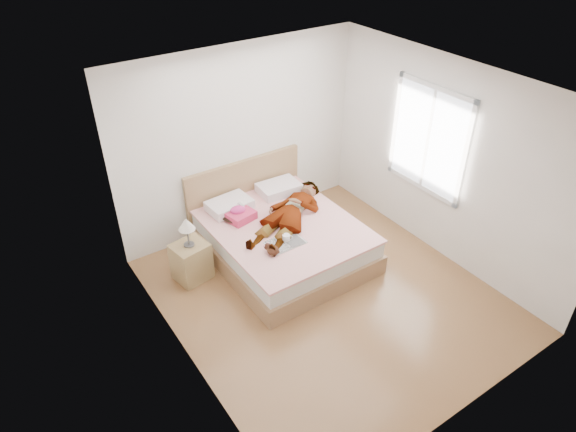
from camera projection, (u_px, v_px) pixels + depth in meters
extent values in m
plane|color=#57361B|center=(327.00, 295.00, 6.28)|extent=(4.00, 4.00, 0.00)
imported|color=white|center=(290.00, 210.00, 6.72)|extent=(1.78, 1.43, 0.23)
ellipsoid|color=black|center=(235.00, 213.00, 6.80)|extent=(0.45, 0.54, 0.08)
cube|color=silver|center=(241.00, 205.00, 6.72)|extent=(0.08, 0.10, 0.05)
plane|color=white|center=(339.00, 90.00, 4.83)|extent=(4.00, 4.00, 0.00)
plane|color=white|center=(240.00, 140.00, 6.93)|extent=(3.60, 0.00, 3.60)
plane|color=silver|center=(484.00, 316.00, 4.18)|extent=(3.60, 0.00, 3.60)
plane|color=silver|center=(178.00, 266.00, 4.71)|extent=(0.00, 4.00, 4.00)
plane|color=silver|center=(445.00, 162.00, 6.39)|extent=(0.00, 4.00, 4.00)
cube|color=white|center=(428.00, 140.00, 6.48)|extent=(0.02, 1.10, 1.30)
cube|color=silver|center=(465.00, 157.00, 6.08)|extent=(0.04, 0.06, 1.42)
cube|color=silver|center=(396.00, 124.00, 6.87)|extent=(0.04, 0.06, 1.42)
cube|color=silver|center=(421.00, 186.00, 6.86)|extent=(0.04, 1.22, 0.06)
cube|color=silver|center=(437.00, 87.00, 6.10)|extent=(0.04, 1.22, 0.06)
cube|color=silver|center=(428.00, 140.00, 6.47)|extent=(0.03, 0.04, 1.30)
cube|color=brown|center=(284.00, 248.00, 6.86)|extent=(1.78, 2.08, 0.26)
cube|color=silver|center=(284.00, 233.00, 6.72)|extent=(1.70, 2.00, 0.22)
cube|color=white|center=(284.00, 226.00, 6.65)|extent=(1.74, 2.04, 0.03)
cube|color=olive|center=(244.00, 192.00, 7.34)|extent=(1.80, 0.07, 1.00)
cube|color=white|center=(229.00, 205.00, 6.92)|extent=(0.61, 0.44, 0.13)
cube|color=white|center=(279.00, 188.00, 7.29)|extent=(0.60, 0.43, 0.13)
cube|color=#E03C68|center=(241.00, 216.00, 6.71)|extent=(0.39, 0.34, 0.11)
ellipsoid|color=#D5398F|center=(238.00, 210.00, 6.70)|extent=(0.23, 0.19, 0.10)
cube|color=silver|center=(285.00, 243.00, 6.31)|extent=(0.46, 0.31, 0.01)
cube|color=white|center=(277.00, 245.00, 6.25)|extent=(0.23, 0.30, 0.02)
cube|color=#242424|center=(293.00, 239.00, 6.36)|extent=(0.23, 0.30, 0.02)
cylinder|color=white|center=(286.00, 239.00, 6.30)|extent=(0.12, 0.12, 0.11)
torus|color=silver|center=(290.00, 238.00, 6.31)|extent=(0.08, 0.04, 0.08)
cylinder|color=black|center=(286.00, 236.00, 6.28)|extent=(0.10, 0.10, 0.00)
ellipsoid|color=black|center=(273.00, 250.00, 6.10)|extent=(0.17, 0.19, 0.12)
ellipsoid|color=beige|center=(274.00, 250.00, 6.08)|extent=(0.09, 0.10, 0.06)
sphere|color=#33190E|center=(268.00, 247.00, 6.14)|extent=(0.09, 0.09, 0.09)
sphere|color=#FFA6BA|center=(264.00, 246.00, 6.13)|extent=(0.03, 0.03, 0.03)
sphere|color=pink|center=(268.00, 243.00, 6.17)|extent=(0.03, 0.03, 0.03)
ellipsoid|color=black|center=(272.00, 255.00, 6.06)|extent=(0.04, 0.06, 0.03)
ellipsoid|color=black|center=(278.00, 251.00, 6.12)|extent=(0.04, 0.06, 0.03)
cube|color=olive|center=(191.00, 261.00, 6.42)|extent=(0.47, 0.43, 0.51)
cylinder|color=#494949|center=(189.00, 244.00, 6.28)|extent=(0.15, 0.15, 0.02)
cylinder|color=#525252|center=(188.00, 236.00, 6.20)|extent=(0.03, 0.03, 0.26)
cone|color=silver|center=(186.00, 224.00, 6.10)|extent=(0.23, 0.23, 0.15)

